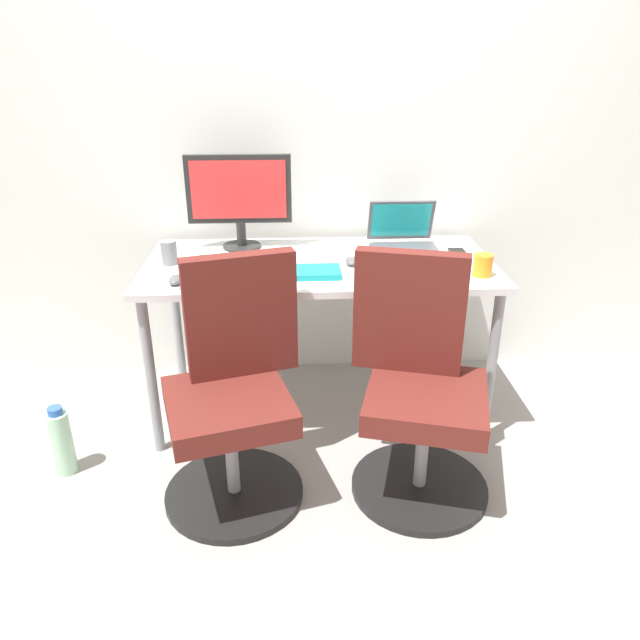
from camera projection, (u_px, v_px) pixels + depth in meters
ground_plane at (319, 405)px, 2.98m from camera, size 5.28×5.28×0.00m
back_wall at (315, 121)px, 2.85m from camera, size 4.40×0.04×2.60m
desk at (319, 276)px, 2.70m from camera, size 1.54×0.73×0.75m
office_chair_left at (234, 395)px, 2.27m from camera, size 0.54×0.54×0.94m
office_chair_right at (419, 391)px, 2.30m from camera, size 0.54×0.54×0.94m
water_bottle_on_floor at (61, 442)px, 2.46m from camera, size 0.09×0.09×0.31m
desktop_monitor at (239, 195)px, 2.76m from camera, size 0.48×0.18×0.43m
open_laptop at (403, 238)px, 2.81m from camera, size 0.31×0.29×0.22m
keyboard_by_monitor at (235, 284)px, 2.39m from camera, size 0.34×0.12×0.02m
keyboard_by_laptop at (238, 260)px, 2.66m from camera, size 0.34×0.12×0.02m
mouse_by_monitor at (176, 280)px, 2.42m from camera, size 0.06×0.10×0.03m
mouse_by_laptop at (351, 261)px, 2.63m from camera, size 0.06×0.10×0.03m
coffee_mug at (483, 265)px, 2.49m from camera, size 0.08×0.08×0.09m
pen_cup at (169, 253)px, 2.62m from camera, size 0.07×0.07×0.10m
phone_near_laptop at (459, 253)px, 2.76m from camera, size 0.07×0.14×0.01m
phone_near_monitor at (400, 268)px, 2.58m from camera, size 0.07×0.14×0.01m
notebook at (315, 272)px, 2.51m from camera, size 0.21×0.15×0.03m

